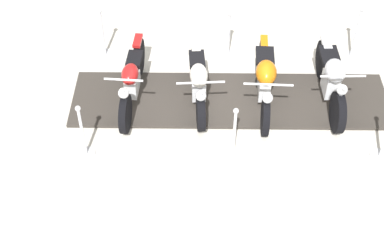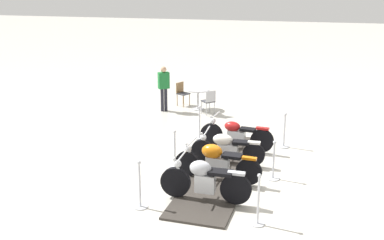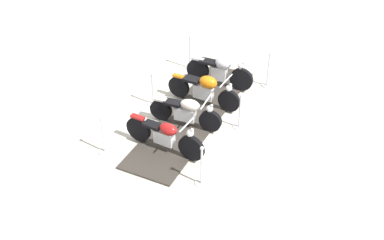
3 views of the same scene
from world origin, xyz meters
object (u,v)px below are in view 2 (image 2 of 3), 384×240
Objects in this scene: cafe_chair_across_table at (182,92)px; bystander_person at (164,85)px; motorcycle_copper at (216,161)px; cafe_table at (198,94)px; motorcycle_chrome at (204,179)px; stanchion_right_front at (199,127)px; stanchion_left_front at (284,137)px; cafe_chair_near_table at (209,100)px; motorcycle_cream at (226,148)px; stanchion_left_mid at (273,168)px; motorcycle_maroon at (235,134)px; stanchion_right_rear at (140,193)px; stanchion_right_mid at (175,155)px; stanchion_left_rear at (258,207)px.

cafe_chair_across_table is 0.54× the size of bystander_person.
motorcycle_copper is 6.59m from cafe_table.
motorcycle_chrome is 7.69m from cafe_table.
stanchion_left_front is (0.18, 2.62, -0.05)m from stanchion_right_front.
cafe_chair_near_table is at bearing -70.95° from motorcycle_copper.
motorcycle_cream is 2.28m from stanchion_left_front.
stanchion_right_front is 1.23× the size of cafe_table.
stanchion_left_front reaches higher than stanchion_left_mid.
stanchion_left_mid is 1.17× the size of cafe_table.
motorcycle_cream is (1.16, -0.08, -0.01)m from motorcycle_maroon.
stanchion_left_front is 5.47m from bystander_person.
motorcycle_maroon is 4.34m from stanchion_right_rear.
bystander_person is (-2.94, -4.56, 0.69)m from stanchion_left_front.
stanchion_right_mid is at bearing -14.64° from bystander_person.
motorcycle_copper is 2.18× the size of stanchion_left_mid.
stanchion_left_rear reaches higher than motorcycle_maroon.
stanchion_right_front is (-2.40, 0.17, 0.02)m from stanchion_right_mid.
stanchion_left_front reaches higher than motorcycle_copper.
cafe_chair_near_table is (-2.84, -2.82, 0.21)m from stanchion_left_front.
cafe_table is (-3.27, -0.75, 0.22)m from stanchion_right_front.
motorcycle_copper is 3.29m from stanchion_left_front.
motorcycle_maroon is 1.91× the size of stanchion_left_rear.
stanchion_right_mid is 2.63m from stanchion_left_mid.
stanchion_right_mid is 1.16× the size of cafe_chair_across_table.
stanchion_left_rear is at bearing 129.16° from motorcycle_copper.
bystander_person reaches higher than cafe_table.
stanchion_left_front is 1.17× the size of cafe_chair_near_table.
motorcycle_chrome is 2.33× the size of cafe_chair_across_table.
stanchion_left_mid is at bearing 131.88° from motorcycle_maroon.
motorcycle_chrome is at bearing -43.86° from cafe_chair_across_table.
stanchion_right_rear reaches higher than motorcycle_copper.
stanchion_right_front reaches higher than cafe_chair_across_table.
bystander_person reaches higher than motorcycle_maroon.
stanchion_left_rear is 1.02× the size of stanchion_right_rear.
motorcycle_copper reaches higher than cafe_chair_across_table.
motorcycle_chrome is 2.32× the size of cafe_chair_near_table.
stanchion_left_front is 0.63× the size of bystander_person.
stanchion_left_rear reaches higher than stanchion_right_front.
motorcycle_copper is at bearing 19.03° from stanchion_right_front.
bystander_person reaches higher than motorcycle_cream.
motorcycle_chrome is 2.01× the size of stanchion_right_mid.
stanchion_left_front is (-4.80, 0.34, -0.07)m from stanchion_left_rear.
cafe_table is at bearing -55.75° from motorcycle_maroon.
motorcycle_maroon is 0.98× the size of motorcycle_copper.
stanchion_left_mid is at bearing -4.02° from stanchion_left_front.
bystander_person reaches higher than cafe_chair_across_table.
cafe_chair_across_table is at bearing -172.43° from stanchion_right_rear.
stanchion_right_mid is at bearing -4.02° from stanchion_right_front.
stanchion_left_front reaches higher than cafe_chair_near_table.
stanchion_left_mid is at bearing 43.48° from stanchion_right_front.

